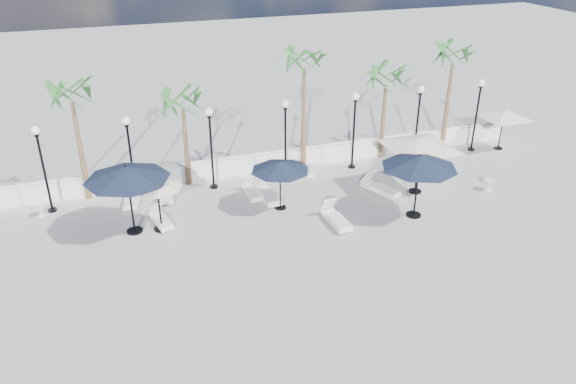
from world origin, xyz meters
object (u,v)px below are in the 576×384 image
object	(u,v)px
lounger_4	(336,218)
lounger_6	(381,188)
lounger_1	(166,193)
parasol_cream_small	(157,183)
lounger_0	(133,197)
lounger_3	(161,220)
parasol_cream_sq_b	(505,112)
parasol_navy_right	(420,162)
lounger_2	(252,191)
lounger_5	(267,194)
parasol_cream_sq_a	(421,139)
parasol_navy_left	(127,173)
parasol_navy_mid	(280,166)

from	to	relation	value
lounger_4	lounger_6	distance (m)	3.58
lounger_1	parasol_cream_small	distance (m)	3.38
lounger_6	parasol_cream_small	world-z (taller)	parasol_cream_small
lounger_0	lounger_3	world-z (taller)	lounger_0
parasol_cream_sq_b	parasol_cream_small	world-z (taller)	parasol_cream_small
parasol_cream_small	lounger_3	bearing A→B (deg)	84.42
parasol_navy_right	lounger_3	bearing A→B (deg)	165.04
lounger_2	lounger_4	xyz separation A→B (m)	(2.57, -3.55, 0.03)
lounger_5	parasol_navy_right	distance (m)	6.75
lounger_6	parasol_cream_sq_a	bearing A→B (deg)	-37.17
lounger_1	lounger_6	distance (m)	9.64
parasol_cream_small	parasol_cream_sq_b	bearing A→B (deg)	8.54
parasol_navy_left	lounger_5	bearing A→B (deg)	9.75
lounger_2	parasol_navy_left	world-z (taller)	parasol_navy_left
parasol_navy_right	parasol_cream_small	size ratio (longest dim) A/B	1.29
lounger_6	parasol_cream_small	bearing A→B (deg)	159.15
lounger_4	parasol_navy_mid	xyz separation A→B (m)	(-1.74, 2.01, 1.72)
lounger_1	parasol_navy_mid	world-z (taller)	parasol_navy_mid
lounger_2	parasol_navy_right	size ratio (longest dim) A/B	0.55
lounger_4	lounger_5	world-z (taller)	lounger_5
lounger_5	lounger_6	xyz separation A→B (m)	(5.03, -1.09, -0.01)
lounger_1	lounger_6	size ratio (longest dim) A/B	0.88
lounger_5	lounger_6	size ratio (longest dim) A/B	1.00
parasol_navy_right	parasol_cream_sq_a	xyz separation A→B (m)	(1.20, 1.93, 0.12)
lounger_1	parasol_cream_sq_b	xyz separation A→B (m)	(17.71, -0.02, 1.84)
lounger_6	lounger_1	bearing A→B (deg)	142.50
lounger_4	parasol_navy_right	world-z (taller)	parasol_navy_right
lounger_5	parasol_cream_sq_b	xyz separation A→B (m)	(13.49, 1.59, 1.81)
parasol_cream_small	parasol_navy_mid	bearing A→B (deg)	1.67
lounger_1	lounger_3	bearing A→B (deg)	-95.76
lounger_6	parasol_cream_sq_b	bearing A→B (deg)	-3.62
lounger_0	parasol_navy_mid	distance (m)	6.73
parasol_cream_small	lounger_4	bearing A→B (deg)	-15.25
lounger_0	lounger_1	xyz separation A→B (m)	(1.45, -0.00, -0.01)
lounger_6	parasol_navy_left	world-z (taller)	parasol_navy_left
lounger_2	lounger_6	bearing A→B (deg)	-17.39
lounger_0	lounger_6	size ratio (longest dim) A/B	0.95
lounger_6	parasol_navy_right	bearing A→B (deg)	-102.99
parasol_cream_sq_b	lounger_0	bearing A→B (deg)	179.94
parasol_navy_left	lounger_2	bearing A→B (deg)	16.27
lounger_2	parasol_navy_right	distance (m)	7.50
lounger_2	parasol_navy_right	xyz separation A→B (m)	(5.93, -4.00, 2.24)
lounger_3	lounger_5	world-z (taller)	lounger_5
lounger_6	parasol_navy_left	bearing A→B (deg)	158.33
parasol_navy_mid	parasol_navy_right	distance (m)	5.68
lounger_1	parasol_navy_right	bearing A→B (deg)	-20.75
lounger_0	parasol_cream_small	world-z (taller)	parasol_cream_small
parasol_navy_mid	lounger_0	bearing A→B (deg)	156.24
lounger_0	lounger_2	world-z (taller)	lounger_0
lounger_3	parasol_navy_left	world-z (taller)	parasol_navy_left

